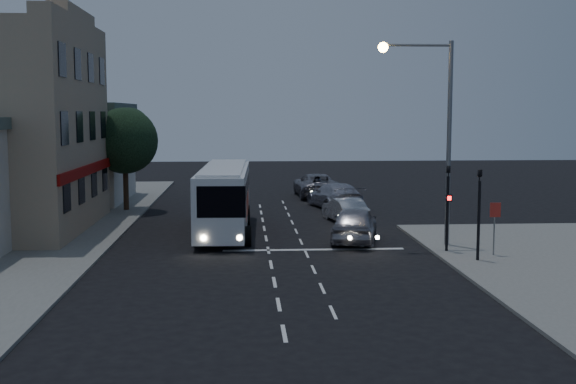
{
  "coord_description": "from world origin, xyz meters",
  "views": [
    {
      "loc": [
        -1.1,
        -29.14,
        6.02
      ],
      "look_at": [
        1.08,
        5.34,
        2.2
      ],
      "focal_mm": 45.0,
      "sensor_mm": 36.0,
      "label": 1
    }
  ],
  "objects": [
    {
      "name": "low_building_north",
      "position": [
        -13.5,
        20.0,
        3.39
      ],
      "size": [
        9.4,
        9.4,
        6.5
      ],
      "color": "beige",
      "rests_on": "sidewalk_far"
    },
    {
      "name": "street_tree",
      "position": [
        -8.21,
        15.02,
        4.5
      ],
      "size": [
        4.0,
        4.0,
        6.2
      ],
      "color": "black",
      "rests_on": "sidewalk_far"
    },
    {
      "name": "road_markings",
      "position": [
        1.29,
        3.31,
        0.0
      ],
      "size": [
        8.0,
        30.55,
        0.01
      ],
      "color": "silver",
      "rests_on": "ground"
    },
    {
      "name": "tour_bus",
      "position": [
        -2.02,
        6.87,
        1.81
      ],
      "size": [
        2.61,
        10.96,
        3.35
      ],
      "rotation": [
        0.0,
        0.0,
        -0.03
      ],
      "color": "white",
      "rests_on": "ground"
    },
    {
      "name": "sidewalk_far",
      "position": [
        -13.0,
        8.0,
        0.06
      ],
      "size": [
        12.0,
        50.0,
        0.12
      ],
      "primitive_type": "cube",
      "color": "slate",
      "rests_on": "ground"
    },
    {
      "name": "car_sedan_c",
      "position": [
        4.14,
        21.95,
        0.84
      ],
      "size": [
        3.01,
        6.14,
        1.68
      ],
      "primitive_type": "imported",
      "rotation": [
        0.0,
        0.0,
        3.18
      ],
      "color": "gray",
      "rests_on": "ground"
    },
    {
      "name": "car_sedan_a",
      "position": [
        4.5,
        9.85,
        0.68
      ],
      "size": [
        2.18,
        4.32,
        1.36
      ],
      "primitive_type": "imported",
      "rotation": [
        0.0,
        0.0,
        3.33
      ],
      "color": "silver",
      "rests_on": "ground"
    },
    {
      "name": "traffic_signal_main",
      "position": [
        7.6,
        0.78,
        2.42
      ],
      "size": [
        0.25,
        0.35,
        4.1
      ],
      "color": "black",
      "rests_on": "sidewalk_near"
    },
    {
      "name": "car_suv",
      "position": [
        4.09,
        3.8,
        0.84
      ],
      "size": [
        3.0,
        5.22,
        1.67
      ],
      "primitive_type": "imported",
      "rotation": [
        0.0,
        0.0,
        2.92
      ],
      "color": "gray",
      "rests_on": "ground"
    },
    {
      "name": "regulatory_sign",
      "position": [
        9.3,
        -0.24,
        1.6
      ],
      "size": [
        0.45,
        0.12,
        2.2
      ],
      "color": "slate",
      "rests_on": "sidewalk_near"
    },
    {
      "name": "ground",
      "position": [
        0.0,
        0.0,
        0.0
      ],
      "size": [
        120.0,
        120.0,
        0.0
      ],
      "primitive_type": "plane",
      "color": "black"
    },
    {
      "name": "car_sedan_b",
      "position": [
        4.68,
        15.56,
        0.81
      ],
      "size": [
        3.47,
        5.97,
        1.63
      ],
      "primitive_type": "imported",
      "rotation": [
        0.0,
        0.0,
        3.37
      ],
      "color": "#A1A2AF",
      "rests_on": "ground"
    },
    {
      "name": "streetlight",
      "position": [
        7.34,
        2.2,
        5.73
      ],
      "size": [
        3.32,
        0.44,
        9.0
      ],
      "color": "slate",
      "rests_on": "sidewalk_near"
    },
    {
      "name": "traffic_signal_side",
      "position": [
        8.3,
        -1.2,
        2.42
      ],
      "size": [
        0.18,
        0.15,
        4.1
      ],
      "color": "black",
      "rests_on": "sidewalk_near"
    }
  ]
}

